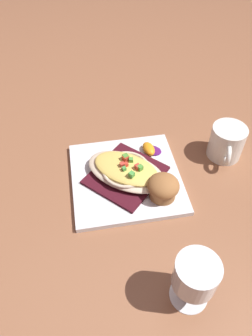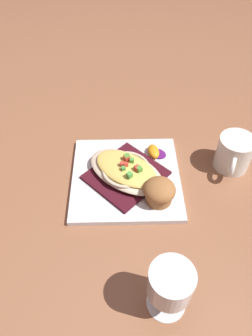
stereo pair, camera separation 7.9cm
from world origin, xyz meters
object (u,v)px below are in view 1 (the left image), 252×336
object	(u,v)px
muffin	(163,187)
orange_garnish	(150,149)
stemmed_glass	(195,276)
square_plate	(126,178)
coffee_mug	(226,143)
gratin_dish	(126,170)

from	to	relation	value
muffin	orange_garnish	distance (m)	0.15
stemmed_glass	orange_garnish	bearing A→B (deg)	-174.31
square_plate	stemmed_glass	distance (m)	0.33
square_plate	stemmed_glass	size ratio (longest dim) A/B	2.15
square_plate	stemmed_glass	bearing A→B (deg)	19.52
coffee_mug	muffin	bearing A→B (deg)	-52.82
muffin	stemmed_glass	xyz separation A→B (m)	(0.24, 0.02, 0.04)
square_plate	coffee_mug	world-z (taller)	coffee_mug
gratin_dish	orange_garnish	size ratio (longest dim) A/B	3.81
square_plate	gratin_dish	xyz separation A→B (m)	(-0.00, 0.00, 0.03)
muffin	orange_garnish	world-z (taller)	muffin
muffin	stemmed_glass	size ratio (longest dim) A/B	0.60
muffin	coffee_mug	world-z (taller)	coffee_mug
coffee_mug	stemmed_glass	bearing A→B (deg)	-23.54
orange_garnish	stemmed_glass	distance (m)	0.39
muffin	coffee_mug	bearing A→B (deg)	127.18
square_plate	coffee_mug	distance (m)	0.28
gratin_dish	coffee_mug	world-z (taller)	coffee_mug
coffee_mug	stemmed_glass	xyz separation A→B (m)	(0.38, -0.16, 0.04)
muffin	stemmed_glass	world-z (taller)	stemmed_glass
gratin_dish	coffee_mug	bearing A→B (deg)	105.79
gratin_dish	coffee_mug	size ratio (longest dim) A/B	1.95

